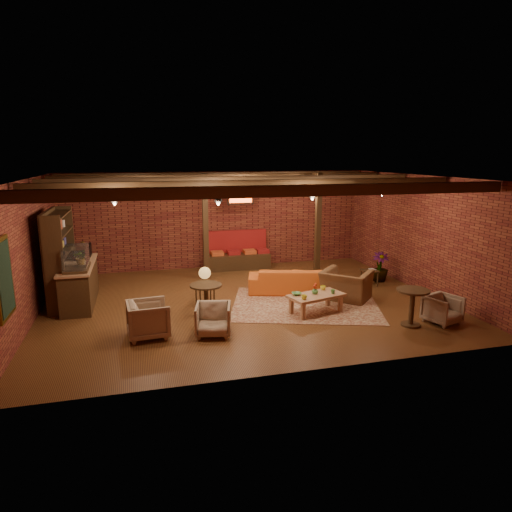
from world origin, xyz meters
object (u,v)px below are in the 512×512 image
object	(u,v)px
plant_tall	(382,238)
round_table_right	(412,302)
side_table_lamp	(205,276)
armchair_far	(443,308)
armchair_a	(148,317)
armchair_b	(213,318)
side_table_book	(370,271)
sofa	(291,280)
round_table_left	(206,295)
coffee_table	(316,297)
armchair_right	(346,280)

from	to	relation	value
plant_tall	round_table_right	bearing A→B (deg)	-108.74
side_table_lamp	armchair_far	xyz separation A→B (m)	(5.01, -2.70, -0.39)
armchair_a	side_table_lamp	bearing A→B (deg)	-43.21
armchair_b	side_table_book	bearing A→B (deg)	39.46
sofa	armchair_far	xyz separation A→B (m)	(2.56, -3.11, 0.01)
armchair_a	side_table_book	distance (m)	6.74
side_table_lamp	round_table_left	xyz separation A→B (m)	(-0.11, -0.94, -0.21)
coffee_table	round_table_right	world-z (taller)	round_table_right
side_table_book	round_table_right	bearing A→B (deg)	-101.72
armchair_right	round_table_left	bearing A→B (deg)	49.93
round_table_left	armchair_b	distance (m)	1.15
sofa	armchair_far	distance (m)	4.03
armchair_far	armchair_right	bearing A→B (deg)	104.40
armchair_right	plant_tall	bearing A→B (deg)	-97.81
armchair_a	armchair_right	world-z (taller)	armchair_right
coffee_table	armchair_right	xyz separation A→B (m)	(1.17, 0.78, 0.11)
sofa	round_table_left	size ratio (longest dim) A/B	2.99
side_table_book	armchair_far	size ratio (longest dim) A/B	0.70
side_table_lamp	round_table_right	world-z (taller)	side_table_lamp
side_table_book	side_table_lamp	bearing A→B (deg)	-174.88
armchair_far	armchair_b	bearing A→B (deg)	154.74
side_table_lamp	armchair_b	size ratio (longest dim) A/B	1.30
side_table_lamp	armchair_b	distance (m)	2.12
armchair_right	plant_tall	world-z (taller)	plant_tall
side_table_lamp	armchair_right	size ratio (longest dim) A/B	0.81
round_table_left	round_table_right	bearing A→B (deg)	-21.81
armchair_a	armchair_b	size ratio (longest dim) A/B	1.14
armchair_a	round_table_left	bearing A→B (deg)	-61.01
sofa	armchair_right	distance (m)	1.55
armchair_b	round_table_right	distance (m)	4.41
side_table_lamp	armchair_far	size ratio (longest dim) A/B	1.38
coffee_table	armchair_a	distance (m)	3.97
armchair_b	armchair_right	xyz separation A→B (m)	(3.78, 1.51, 0.15)
sofa	coffee_table	size ratio (longest dim) A/B	1.59
sofa	round_table_right	distance (m)	3.57
side_table_book	round_table_right	size ratio (longest dim) A/B	0.59
armchair_a	coffee_table	bearing A→B (deg)	-87.58
side_table_lamp	round_table_right	size ratio (longest dim) A/B	1.15
round_table_left	armchair_a	world-z (taller)	armchair_a
sofa	armchair_a	xyz separation A→B (m)	(-3.92, -2.26, 0.08)
round_table_left	armchair_a	bearing A→B (deg)	-146.23
side_table_lamp	side_table_book	world-z (taller)	side_table_lamp
round_table_left	armchair_right	size ratio (longest dim) A/B	0.66
armchair_a	armchair_far	bearing A→B (deg)	-102.28
round_table_right	armchair_far	world-z (taller)	round_table_right
armchair_a	armchair_b	xyz separation A→B (m)	(1.33, -0.24, -0.05)
coffee_table	side_table_lamp	distance (m)	2.83
armchair_b	plant_tall	distance (m)	6.32
coffee_table	round_table_right	size ratio (longest dim) A/B	1.76
side_table_book	round_table_right	world-z (taller)	round_table_right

